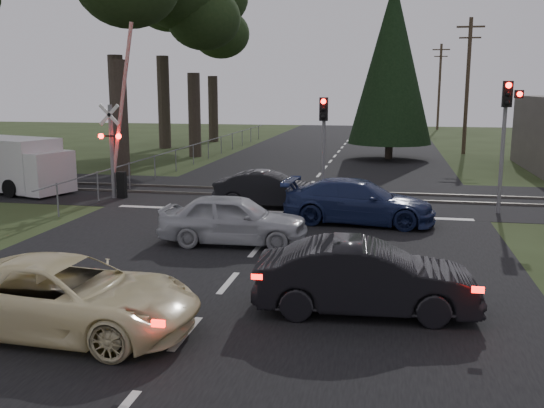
% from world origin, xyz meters
% --- Properties ---
extents(ground, '(120.00, 120.00, 0.00)m').
position_xyz_m(ground, '(0.00, 0.00, 0.00)').
color(ground, '#2A3618').
rests_on(ground, ground).
extents(road, '(14.00, 100.00, 0.01)m').
position_xyz_m(road, '(0.00, 10.00, 0.01)').
color(road, black).
rests_on(road, ground).
extents(rail_corridor, '(120.00, 8.00, 0.01)m').
position_xyz_m(rail_corridor, '(0.00, 12.00, 0.01)').
color(rail_corridor, black).
rests_on(rail_corridor, ground).
extents(stop_line, '(13.00, 0.35, 0.00)m').
position_xyz_m(stop_line, '(0.00, 8.20, 0.01)').
color(stop_line, silver).
rests_on(stop_line, ground).
extents(rail_near, '(120.00, 0.12, 0.10)m').
position_xyz_m(rail_near, '(0.00, 11.20, 0.05)').
color(rail_near, '#59544C').
rests_on(rail_near, ground).
extents(rail_far, '(120.00, 0.12, 0.10)m').
position_xyz_m(rail_far, '(0.00, 12.80, 0.05)').
color(rail_far, '#59544C').
rests_on(rail_far, ground).
extents(crossing_signal, '(1.62, 0.38, 6.96)m').
position_xyz_m(crossing_signal, '(-7.27, 9.79, 2.06)').
color(crossing_signal, slate).
rests_on(crossing_signal, ground).
extents(traffic_signal_right, '(0.68, 0.48, 4.70)m').
position_xyz_m(traffic_signal_right, '(7.55, 9.47, 3.31)').
color(traffic_signal_right, slate).
rests_on(traffic_signal_right, ground).
extents(traffic_signal_center, '(0.32, 0.48, 4.10)m').
position_xyz_m(traffic_signal_center, '(1.00, 10.68, 2.81)').
color(traffic_signal_center, slate).
rests_on(traffic_signal_center, ground).
extents(utility_pole_mid, '(1.80, 0.26, 9.00)m').
position_xyz_m(utility_pole_mid, '(8.50, 30.00, 4.73)').
color(utility_pole_mid, '#4C3D2D').
rests_on(utility_pole_mid, ground).
extents(utility_pole_far, '(1.80, 0.26, 9.00)m').
position_xyz_m(utility_pole_far, '(8.50, 55.00, 4.73)').
color(utility_pole_far, '#4C3D2D').
rests_on(utility_pole_far, ground).
extents(euc_tree_c, '(6.00, 6.00, 13.20)m').
position_xyz_m(euc_tree_c, '(-9.00, 25.00, 9.51)').
color(euc_tree_c, '#473D33').
rests_on(euc_tree_c, ground).
extents(euc_tree_e, '(6.00, 6.00, 13.20)m').
position_xyz_m(euc_tree_e, '(-11.00, 36.00, 9.51)').
color(euc_tree_e, '#473D33').
rests_on(euc_tree_e, ground).
extents(conifer_tree, '(5.20, 5.20, 11.00)m').
position_xyz_m(conifer_tree, '(3.50, 26.00, 5.99)').
color(conifer_tree, '#473D33').
rests_on(conifer_tree, ground).
extents(fence_left, '(0.10, 36.00, 1.20)m').
position_xyz_m(fence_left, '(-7.80, 22.50, 0.00)').
color(fence_left, slate).
rests_on(fence_left, ground).
extents(cream_coupe, '(5.06, 2.47, 1.38)m').
position_xyz_m(cream_coupe, '(-2.18, -3.32, 0.69)').
color(cream_coupe, beige).
rests_on(cream_coupe, ground).
extents(dark_hatchback, '(4.51, 1.85, 1.45)m').
position_xyz_m(dark_hatchback, '(3.19, -1.26, 0.73)').
color(dark_hatchback, black).
rests_on(dark_hatchback, ground).
extents(silver_car, '(4.33, 1.87, 1.46)m').
position_xyz_m(silver_car, '(-0.78, 3.54, 0.73)').
color(silver_car, '#A9ACB2').
rests_on(silver_car, ground).
extents(blue_sedan, '(5.15, 2.40, 1.46)m').
position_xyz_m(blue_sedan, '(2.62, 7.00, 0.73)').
color(blue_sedan, navy).
rests_on(blue_sedan, ground).
extents(dark_car_far, '(4.11, 1.46, 1.35)m').
position_xyz_m(dark_car_far, '(-0.88, 9.16, 0.67)').
color(dark_car_far, black).
rests_on(dark_car_far, ground).
extents(white_van, '(6.35, 3.77, 2.34)m').
position_xyz_m(white_van, '(-12.64, 10.42, 1.19)').
color(white_van, silver).
rests_on(white_van, ground).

